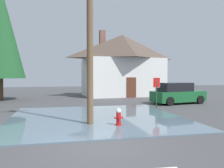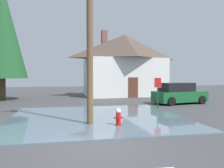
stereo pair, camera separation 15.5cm
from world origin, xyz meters
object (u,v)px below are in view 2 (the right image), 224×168
utility_pole (90,28)px  house (124,64)px  pine_tree_mid_left (1,28)px  parked_car (179,94)px  fire_hydrant (118,117)px  stop_sign_far (158,87)px

utility_pole → house: bearing=69.6°
utility_pole → pine_tree_mid_left: bearing=118.2°
house → parked_car: 8.76m
fire_hydrant → stop_sign_far: size_ratio=0.38×
utility_pole → house: 15.39m
stop_sign_far → fire_hydrant: bearing=-128.7°
utility_pole → house: size_ratio=0.89×
house → parked_car: bearing=-74.7°
utility_pole → parked_car: utility_pole is taller
fire_hydrant → house: bearing=74.3°
utility_pole → parked_car: (7.58, 6.35, -3.46)m
parked_car → pine_tree_mid_left: (-13.99, 5.62, 5.57)m
fire_hydrant → pine_tree_mid_left: (-7.57, 12.50, 5.96)m
utility_pole → parked_car: 10.47m
utility_pole → stop_sign_far: utility_pole is taller
fire_hydrant → house: size_ratio=0.08×
fire_hydrant → utility_pole: utility_pole is taller
stop_sign_far → pine_tree_mid_left: bearing=145.4°
stop_sign_far → house: (0.45, 10.23, 1.97)m
utility_pole → parked_car: bearing=40.0°
utility_pole → stop_sign_far: 7.02m
stop_sign_far → pine_tree_mid_left: (-11.33, 7.80, 4.90)m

